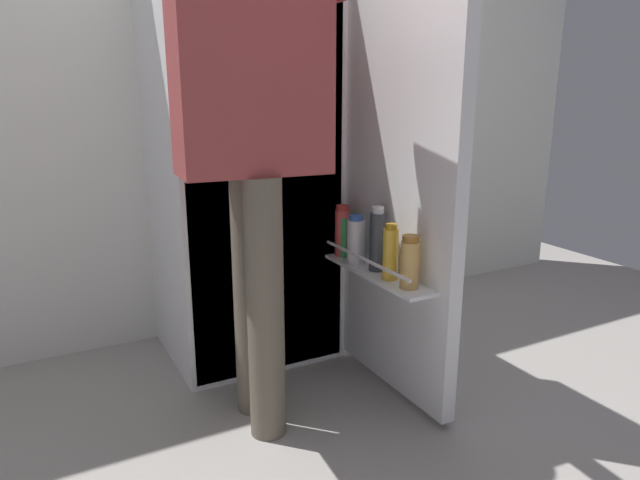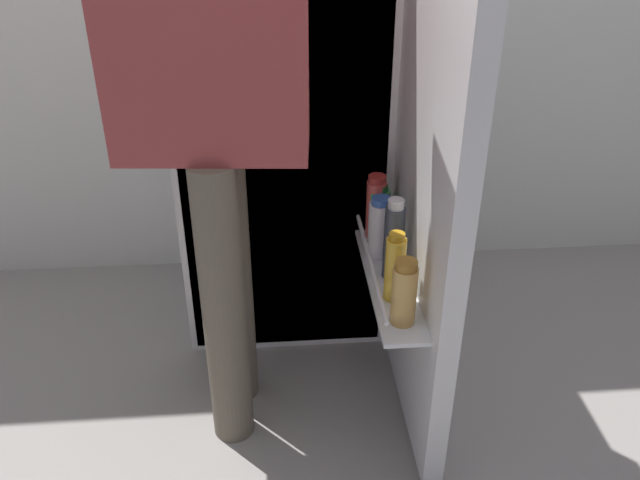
# 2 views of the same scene
# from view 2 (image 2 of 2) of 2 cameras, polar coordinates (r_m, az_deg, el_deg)

# --- Properties ---
(ground_plane) EXTENTS (5.25, 5.25, 0.00)m
(ground_plane) POSITION_cam_2_polar(r_m,az_deg,el_deg) (2.21, -2.44, -13.12)
(ground_plane) COLOR gray
(refrigerator) EXTENTS (0.73, 1.24, 1.63)m
(refrigerator) POSITION_cam_2_polar(r_m,az_deg,el_deg) (2.20, -2.61, 11.62)
(refrigerator) COLOR white
(refrigerator) RESTS_ON ground_plane
(person) EXTENTS (0.58, 0.82, 1.75)m
(person) POSITION_cam_2_polar(r_m,az_deg,el_deg) (1.63, -9.08, 13.77)
(person) COLOR #665B4C
(person) RESTS_ON ground_plane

